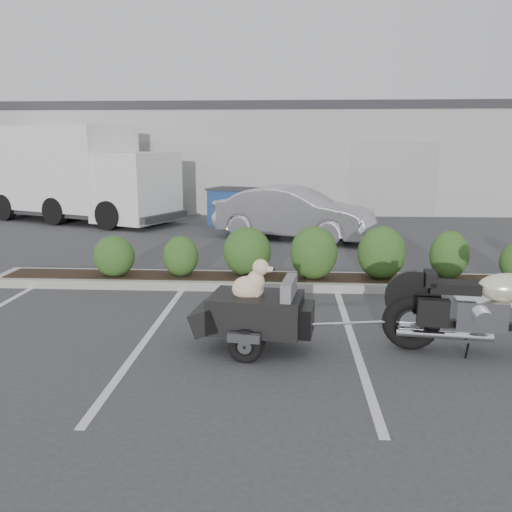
# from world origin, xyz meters

# --- Properties ---
(ground) EXTENTS (90.00, 90.00, 0.00)m
(ground) POSITION_xyz_m (0.00, 0.00, 0.00)
(ground) COLOR #38383A
(ground) RESTS_ON ground
(planter_kerb) EXTENTS (12.00, 1.00, 0.15)m
(planter_kerb) POSITION_xyz_m (1.00, 2.20, 0.07)
(planter_kerb) COLOR #9E9E93
(planter_kerb) RESTS_ON ground
(building) EXTENTS (26.00, 10.00, 4.00)m
(building) POSITION_xyz_m (0.00, 17.00, 2.00)
(building) COLOR #9EA099
(building) RESTS_ON ground
(motorcycle) EXTENTS (2.45, 0.91, 1.41)m
(motorcycle) POSITION_xyz_m (2.73, -0.95, 0.56)
(motorcycle) COLOR black
(motorcycle) RESTS_ON ground
(pet_trailer) EXTENTS (1.98, 1.12, 1.17)m
(pet_trailer) POSITION_xyz_m (-0.05, -0.93, 0.49)
(pet_trailer) COLOR black
(pet_trailer) RESTS_ON ground
(sedan) EXTENTS (4.49, 2.98, 1.40)m
(sedan) POSITION_xyz_m (0.48, 7.14, 0.70)
(sedan) COLOR silver
(sedan) RESTS_ON ground
(dumpster) EXTENTS (2.07, 1.73, 1.16)m
(dumpster) POSITION_xyz_m (-1.23, 9.70, 0.59)
(dumpster) COLOR navy
(dumpster) RESTS_ON ground
(delivery_truck) EXTENTS (7.05, 4.69, 3.09)m
(delivery_truck) POSITION_xyz_m (-6.45, 10.20, 1.49)
(delivery_truck) COLOR silver
(delivery_truck) RESTS_ON ground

